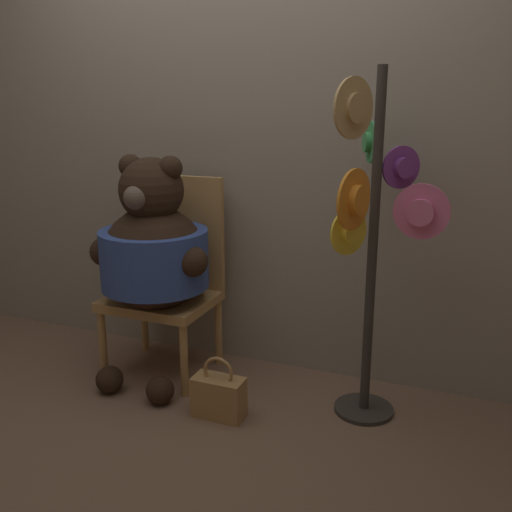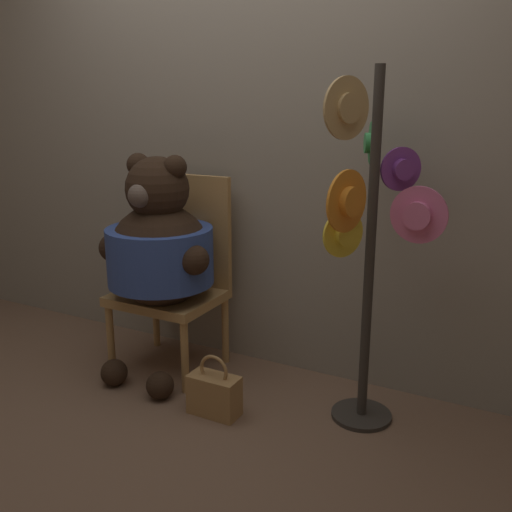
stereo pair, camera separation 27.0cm
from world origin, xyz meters
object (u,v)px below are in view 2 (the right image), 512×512
object	(u,v)px
hat_display_rack	(370,233)
handbag_on_ground	(214,394)
teddy_bear	(159,249)
chair	(177,270)

from	to	relation	value
hat_display_rack	handbag_on_ground	bearing A→B (deg)	-157.90
teddy_bear	hat_display_rack	xyz separation A→B (m)	(1.09, 0.02, 0.20)
teddy_bear	handbag_on_ground	distance (m)	0.79
teddy_bear	hat_display_rack	bearing A→B (deg)	1.23
chair	teddy_bear	distance (m)	0.23
chair	hat_display_rack	size ratio (longest dim) A/B	0.66
chair	teddy_bear	xyz separation A→B (m)	(0.02, -0.17, 0.16)
teddy_bear	handbag_on_ground	xyz separation A→B (m)	(0.46, -0.23, -0.59)
teddy_bear	chair	bearing A→B (deg)	96.18
handbag_on_ground	teddy_bear	bearing A→B (deg)	153.33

